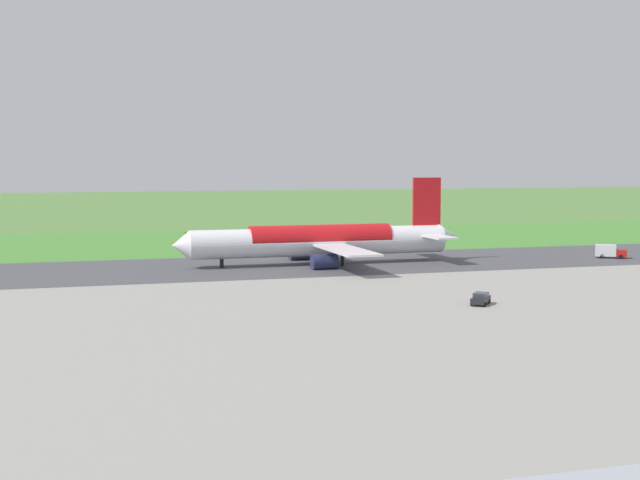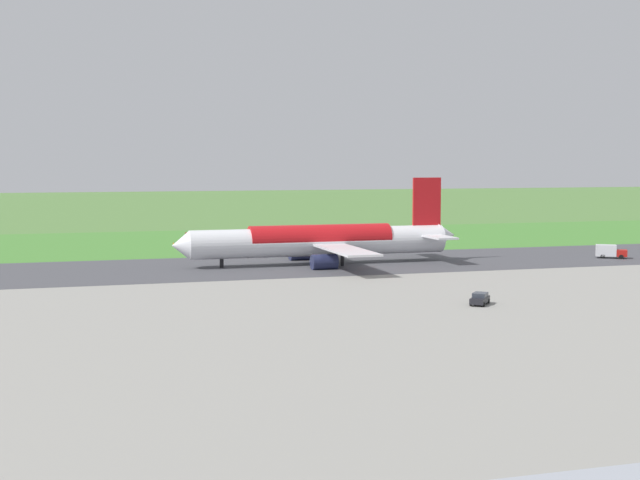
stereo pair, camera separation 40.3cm
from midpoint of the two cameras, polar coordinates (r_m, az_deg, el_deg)
ground_plane at (r=158.21m, az=-3.16°, el=-1.71°), size 800.00×800.00×0.00m
runway_asphalt at (r=158.21m, az=-3.16°, el=-1.69°), size 600.00×34.88×0.06m
apron_concrete at (r=91.19m, az=7.36°, el=-6.82°), size 440.00×110.00×0.05m
grass_verge_foreground at (r=202.71m, az=-6.15°, el=-0.21°), size 600.00×80.00×0.04m
airliner_main at (r=160.14m, az=0.06°, el=-0.05°), size 53.98×44.04×15.88m
service_truck_baggage at (r=179.31m, az=18.26°, el=-0.70°), size 6.12×4.97×2.65m
service_car_followme at (r=117.31m, az=10.32°, el=-3.77°), size 4.07×4.38×1.62m
no_stopping_sign at (r=204.19m, az=-8.77°, el=0.21°), size 0.60×0.10×2.50m
traffic_cone_orange at (r=201.67m, az=-9.60°, el=-0.21°), size 0.40×0.40×0.55m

